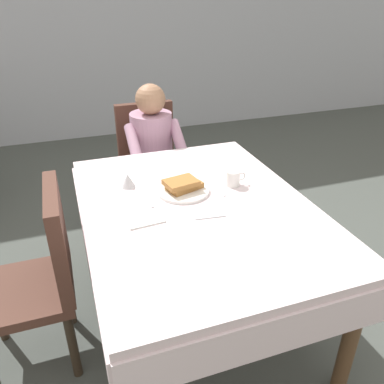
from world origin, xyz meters
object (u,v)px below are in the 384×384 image
(diner_person, at_px, (153,147))
(knife_right_of_plate, at_px, (218,188))
(breakfast_stack, at_px, (183,184))
(spoon_near_edge, at_px, (210,217))
(plate_breakfast, at_px, (183,191))
(dining_table_main, at_px, (198,220))
(syrup_pitcher, at_px, (128,181))
(chair_diner, at_px, (149,157))
(chair_left_side, at_px, (42,271))
(cup_coffee, at_px, (233,178))
(fork_left_of_plate, at_px, (149,199))

(diner_person, height_order, knife_right_of_plate, diner_person)
(breakfast_stack, bearing_deg, spoon_near_edge, -81.62)
(plate_breakfast, bearing_deg, dining_table_main, -79.31)
(spoon_near_edge, bearing_deg, syrup_pitcher, 130.94)
(chair_diner, xyz_separation_m, chair_left_side, (-0.79, -1.17, 0.00))
(chair_left_side, distance_m, cup_coffee, 1.06)
(syrup_pitcher, xyz_separation_m, fork_left_of_plate, (0.07, -0.17, -0.04))
(chair_left_side, distance_m, breakfast_stack, 0.80)
(knife_right_of_plate, distance_m, spoon_near_edge, 0.31)
(chair_left_side, xyz_separation_m, spoon_near_edge, (0.78, -0.14, 0.21))
(chair_diner, height_order, fork_left_of_plate, chair_diner)
(fork_left_of_plate, bearing_deg, breakfast_stack, -83.25)
(knife_right_of_plate, xyz_separation_m, spoon_near_edge, (-0.15, -0.27, 0.00))
(cup_coffee, bearing_deg, chair_left_side, -172.42)
(diner_person, distance_m, knife_right_of_plate, 0.90)
(breakfast_stack, height_order, knife_right_of_plate, breakfast_stack)
(dining_table_main, relative_size, plate_breakfast, 5.44)
(cup_coffee, xyz_separation_m, fork_left_of_plate, (-0.47, -0.00, -0.04))
(diner_person, distance_m, plate_breakfast, 0.87)
(dining_table_main, height_order, diner_person, diner_person)
(chair_diner, xyz_separation_m, syrup_pitcher, (-0.31, -0.86, 0.25))
(breakfast_stack, xyz_separation_m, fork_left_of_plate, (-0.19, -0.02, -0.04))
(fork_left_of_plate, bearing_deg, chair_left_side, 104.30)
(breakfast_stack, height_order, syrup_pitcher, syrup_pitcher)
(diner_person, distance_m, chair_left_side, 1.30)
(chair_left_side, xyz_separation_m, cup_coffee, (1.02, 0.14, 0.25))
(syrup_pitcher, relative_size, spoon_near_edge, 0.53)
(diner_person, xyz_separation_m, spoon_near_edge, (-0.01, -1.15, 0.07))
(fork_left_of_plate, bearing_deg, knife_right_of_plate, -89.17)
(chair_diner, distance_m, spoon_near_edge, 1.32)
(plate_breakfast, bearing_deg, syrup_pitcher, 149.58)
(syrup_pitcher, height_order, spoon_near_edge, syrup_pitcher)
(diner_person, xyz_separation_m, knife_right_of_plate, (0.14, -0.88, 0.07))
(plate_breakfast, xyz_separation_m, spoon_near_edge, (0.04, -0.29, -0.01))
(chair_left_side, height_order, breakfast_stack, chair_left_side)
(fork_left_of_plate, height_order, knife_right_of_plate, same)
(dining_table_main, bearing_deg, plate_breakfast, 100.69)
(dining_table_main, distance_m, breakfast_stack, 0.20)
(fork_left_of_plate, xyz_separation_m, spoon_near_edge, (0.23, -0.27, 0.00))
(breakfast_stack, height_order, spoon_near_edge, breakfast_stack)
(fork_left_of_plate, bearing_deg, dining_table_main, -120.31)
(dining_table_main, relative_size, breakfast_stack, 7.01)
(fork_left_of_plate, bearing_deg, diner_person, -14.56)
(chair_diner, relative_size, chair_left_side, 1.00)
(syrup_pitcher, bearing_deg, cup_coffee, -17.25)
(spoon_near_edge, bearing_deg, plate_breakfast, 104.90)
(diner_person, bearing_deg, plate_breakfast, 86.51)
(dining_table_main, bearing_deg, syrup_pitcher, 133.48)
(plate_breakfast, bearing_deg, breakfast_stack, -24.50)
(dining_table_main, distance_m, syrup_pitcher, 0.44)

